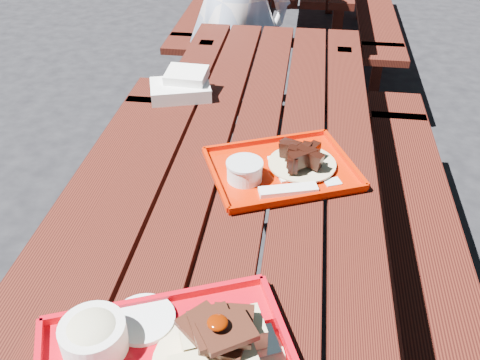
% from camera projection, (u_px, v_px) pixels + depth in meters
% --- Properties ---
extents(ground, '(60.00, 60.00, 0.00)m').
position_uv_depth(ground, '(245.00, 337.00, 1.97)').
color(ground, black).
rests_on(ground, ground).
extents(picnic_table_near, '(1.41, 2.40, 0.75)m').
position_uv_depth(picnic_table_near, '(247.00, 221.00, 1.65)').
color(picnic_table_near, '#3F140C').
rests_on(picnic_table_near, ground).
extents(near_tray, '(0.57, 0.52, 0.15)m').
position_uv_depth(near_tray, '(166.00, 357.00, 0.98)').
color(near_tray, '#B90615').
rests_on(near_tray, picnic_table_near).
extents(far_tray, '(0.48, 0.44, 0.07)m').
position_uv_depth(far_tray, '(280.00, 168.00, 1.51)').
color(far_tray, '#BC1A00').
rests_on(far_tray, picnic_table_near).
extents(white_cloth, '(0.24, 0.21, 0.09)m').
position_uv_depth(white_cloth, '(182.00, 86.00, 1.90)').
color(white_cloth, white).
rests_on(white_cloth, picnic_table_near).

